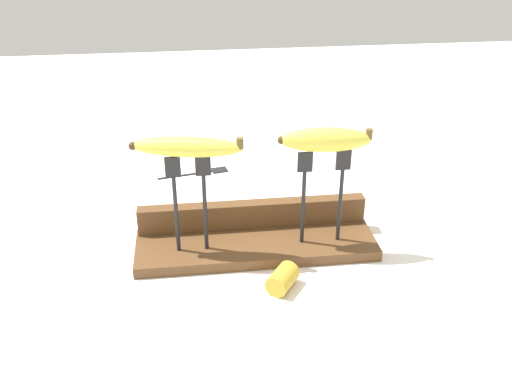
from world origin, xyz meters
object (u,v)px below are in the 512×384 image
object	(u,v)px
fork_stand_left	(190,195)
fork_stand_right	(323,189)
fork_fallen_near	(203,172)
banana_raised_left	(187,147)
banana_raised_right	(326,140)
banana_chunk_near	(283,279)

from	to	relation	value
fork_stand_left	fork_stand_right	xyz separation A→B (m)	(0.23, -0.00, -0.00)
fork_stand_left	fork_fallen_near	bearing A→B (deg)	84.94
fork_fallen_near	fork_stand_right	bearing A→B (deg)	-60.38
fork_fallen_near	banana_raised_left	bearing A→B (deg)	-95.07
fork_stand_left	fork_fallen_near	world-z (taller)	fork_stand_left
banana_raised_left	fork_fallen_near	xyz separation A→B (m)	(0.03, 0.35, -0.22)
fork_stand_right	fork_fallen_near	bearing A→B (deg)	119.62
fork_fallen_near	banana_raised_right	bearing A→B (deg)	-60.39
fork_stand_right	fork_fallen_near	xyz separation A→B (m)	(-0.20, 0.35, -0.12)
banana_raised_right	fork_fallen_near	xyz separation A→B (m)	(-0.20, 0.35, -0.22)
fork_stand_left	fork_stand_right	bearing A→B (deg)	-0.00
fork_stand_left	fork_fallen_near	distance (m)	0.37
fork_stand_right	banana_chunk_near	world-z (taller)	fork_stand_right
banana_raised_left	fork_fallen_near	distance (m)	0.41
fork_stand_right	banana_raised_left	world-z (taller)	banana_raised_left
fork_stand_right	banana_chunk_near	size ratio (longest dim) A/B	2.62
fork_stand_right	fork_fallen_near	size ratio (longest dim) A/B	1.07
banana_raised_left	banana_raised_right	distance (m)	0.23
fork_stand_right	banana_chunk_near	bearing A→B (deg)	-129.30
fork_stand_left	banana_raised_left	size ratio (longest dim) A/B	0.96
fork_stand_right	fork_fallen_near	distance (m)	0.42
fork_stand_right	banana_chunk_near	xyz separation A→B (m)	(-0.09, -0.10, -0.11)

